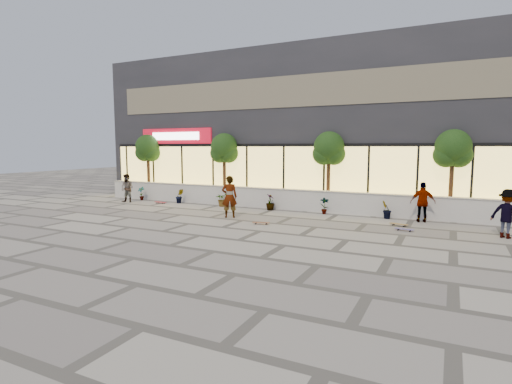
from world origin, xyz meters
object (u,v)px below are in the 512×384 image
at_px(tree_west, 148,150).
at_px(tree_midwest, 224,150).
at_px(skateboard_left, 160,202).
at_px(skateboard_right_far, 404,229).
at_px(skater_left, 127,188).
at_px(skater_right_far, 507,214).
at_px(tree_east, 453,151).
at_px(skater_right_near, 423,202).
at_px(tree_mideast, 329,150).
at_px(skateboard_right_near, 399,224).
at_px(skater_center, 229,197).
at_px(skateboard_center, 261,223).

bearing_deg(tree_west, tree_midwest, 0.00).
relative_size(skateboard_left, skateboard_right_far, 1.07).
bearing_deg(tree_west, skateboard_left, -37.68).
relative_size(skater_left, skater_right_far, 0.95).
bearing_deg(tree_midwest, tree_east, 0.00).
relative_size(tree_east, skater_right_near, 2.31).
relative_size(tree_midwest, tree_east, 1.00).
relative_size(tree_mideast, skater_right_near, 2.31).
relative_size(tree_west, tree_mideast, 1.00).
bearing_deg(skateboard_left, skateboard_right_near, 1.56).
bearing_deg(skateboard_left, tree_east, 12.56).
distance_m(skater_center, skater_left, 7.89).
height_order(tree_midwest, skateboard_left, tree_midwest).
distance_m(skateboard_left, skateboard_right_far, 13.17).
bearing_deg(skater_left, tree_west, 94.67).
bearing_deg(tree_midwest, tree_west, 180.00).
distance_m(skater_right_near, skateboard_right_near, 1.69).
distance_m(skater_center, skateboard_center, 2.30).
height_order(skater_right_far, skateboard_center, skater_right_far).
distance_m(tree_midwest, skater_right_far, 13.87).
bearing_deg(tree_west, skater_left, -79.31).
height_order(tree_west, skateboard_right_far, tree_west).
height_order(tree_mideast, tree_east, same).
xyz_separation_m(tree_midwest, skateboard_center, (4.59, -4.84, -2.91)).
bearing_deg(skateboard_right_near, skater_center, -153.66).
relative_size(tree_east, skater_center, 2.08).
relative_size(tree_midwest, tree_mideast, 1.00).
relative_size(tree_east, skateboard_center, 5.36).
xyz_separation_m(skater_left, skater_right_far, (18.36, -0.97, 0.04)).
bearing_deg(skater_right_near, skateboard_right_far, 66.52).
relative_size(skater_right_far, skateboard_right_far, 2.36).
relative_size(tree_west, tree_midwest, 1.00).
bearing_deg(skateboard_center, skater_left, 149.84).
xyz_separation_m(skater_right_far, skateboard_left, (-16.35, 1.40, -0.78)).
bearing_deg(tree_east, skater_center, -155.62).
bearing_deg(tree_mideast, skateboard_right_near, -36.04).
relative_size(skateboard_center, skateboard_right_far, 1.01).
height_order(skater_left, skateboard_left, skater_left).
distance_m(skater_center, skateboard_right_near, 7.24).
height_order(skater_right_far, skateboard_right_far, skater_right_far).
xyz_separation_m(tree_midwest, skateboard_left, (-3.05, -1.89, -2.91)).
distance_m(tree_west, skateboard_left, 4.25).
bearing_deg(skater_left, skateboard_center, -20.68).
bearing_deg(skateboard_right_far, tree_midwest, 169.76).
height_order(skater_right_far, skateboard_right_near, skater_right_far).
bearing_deg(skater_right_near, skateboard_left, -9.26).
height_order(skateboard_center, skateboard_left, skateboard_left).
relative_size(skater_left, skateboard_center, 2.21).
height_order(tree_midwest, skater_right_near, tree_midwest).
distance_m(skater_left, skater_right_far, 18.39).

